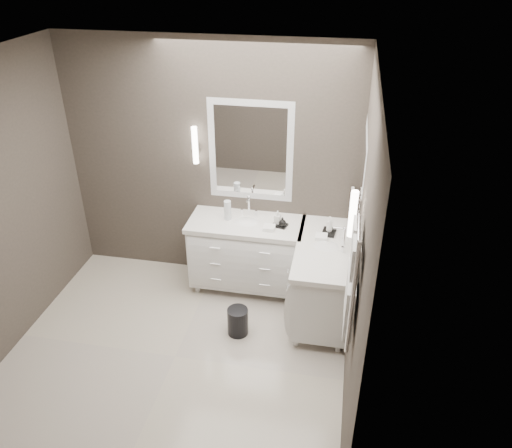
% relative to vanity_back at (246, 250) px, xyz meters
% --- Properties ---
extents(floor, '(3.20, 3.00, 0.01)m').
position_rel_vanity_back_xyz_m(floor, '(-0.45, -1.23, -0.49)').
color(floor, beige).
rests_on(floor, ground).
extents(ceiling, '(3.20, 3.00, 0.01)m').
position_rel_vanity_back_xyz_m(ceiling, '(-0.45, -1.23, 2.22)').
color(ceiling, white).
rests_on(ceiling, wall_back).
extents(wall_back, '(3.20, 0.01, 2.70)m').
position_rel_vanity_back_xyz_m(wall_back, '(-0.45, 0.28, 0.86)').
color(wall_back, '#423B35').
rests_on(wall_back, floor).
extents(wall_front, '(3.20, 0.01, 2.70)m').
position_rel_vanity_back_xyz_m(wall_front, '(-0.45, -2.73, 0.86)').
color(wall_front, '#423B35').
rests_on(wall_front, floor).
extents(wall_right, '(0.01, 3.00, 2.70)m').
position_rel_vanity_back_xyz_m(wall_right, '(1.15, -1.23, 0.86)').
color(wall_right, '#423B35').
rests_on(wall_right, floor).
extents(vanity_back, '(1.24, 0.59, 0.97)m').
position_rel_vanity_back_xyz_m(vanity_back, '(0.00, 0.00, 0.00)').
color(vanity_back, white).
rests_on(vanity_back, floor).
extents(vanity_right, '(0.59, 1.24, 0.97)m').
position_rel_vanity_back_xyz_m(vanity_right, '(0.88, -0.33, 0.00)').
color(vanity_right, white).
rests_on(vanity_right, floor).
extents(mirror_back, '(0.90, 0.02, 1.10)m').
position_rel_vanity_back_xyz_m(mirror_back, '(-0.00, 0.26, 1.06)').
color(mirror_back, white).
rests_on(mirror_back, wall_back).
extents(mirror_right, '(0.02, 0.90, 1.10)m').
position_rel_vanity_back_xyz_m(mirror_right, '(1.14, -0.43, 1.06)').
color(mirror_right, white).
rests_on(mirror_right, wall_right).
extents(sconce_back, '(0.06, 0.06, 0.40)m').
position_rel_vanity_back_xyz_m(sconce_back, '(-0.58, 0.20, 1.11)').
color(sconce_back, white).
rests_on(sconce_back, wall_back).
extents(sconce_right, '(0.06, 0.06, 0.40)m').
position_rel_vanity_back_xyz_m(sconce_right, '(1.08, -1.01, 1.11)').
color(sconce_right, white).
rests_on(sconce_right, wall_right).
extents(towel_bar_corner, '(0.03, 0.22, 0.30)m').
position_rel_vanity_back_xyz_m(towel_bar_corner, '(1.09, 0.13, 0.63)').
color(towel_bar_corner, white).
rests_on(towel_bar_corner, wall_right).
extents(towel_ladder, '(0.06, 0.58, 0.90)m').
position_rel_vanity_back_xyz_m(towel_ladder, '(1.10, -1.63, 0.91)').
color(towel_ladder, white).
rests_on(towel_ladder, wall_right).
extents(waste_bin, '(0.25, 0.25, 0.29)m').
position_rel_vanity_back_xyz_m(waste_bin, '(0.07, -0.78, -0.34)').
color(waste_bin, black).
rests_on(waste_bin, floor).
extents(amenity_tray_back, '(0.17, 0.15, 0.02)m').
position_rel_vanity_back_xyz_m(amenity_tray_back, '(0.37, -0.02, 0.38)').
color(amenity_tray_back, black).
rests_on(amenity_tray_back, vanity_back).
extents(amenity_tray_right, '(0.15, 0.19, 0.03)m').
position_rel_vanity_back_xyz_m(amenity_tray_right, '(0.89, -0.07, 0.38)').
color(amenity_tray_right, black).
rests_on(amenity_tray_right, vanity_right).
extents(water_bottle, '(0.08, 0.08, 0.22)m').
position_rel_vanity_back_xyz_m(water_bottle, '(-0.21, 0.02, 0.47)').
color(water_bottle, silver).
rests_on(water_bottle, vanity_back).
extents(soap_bottle_a, '(0.07, 0.07, 0.14)m').
position_rel_vanity_back_xyz_m(soap_bottle_a, '(0.34, -0.00, 0.46)').
color(soap_bottle_a, white).
rests_on(soap_bottle_a, amenity_tray_back).
extents(soap_bottle_b, '(0.09, 0.09, 0.10)m').
position_rel_vanity_back_xyz_m(soap_bottle_b, '(0.40, -0.05, 0.44)').
color(soap_bottle_b, black).
rests_on(soap_bottle_b, amenity_tray_back).
extents(soap_bottle_c, '(0.08, 0.08, 0.17)m').
position_rel_vanity_back_xyz_m(soap_bottle_c, '(0.89, -0.07, 0.47)').
color(soap_bottle_c, white).
rests_on(soap_bottle_c, amenity_tray_right).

